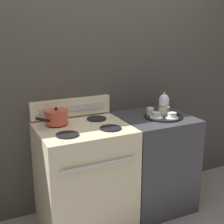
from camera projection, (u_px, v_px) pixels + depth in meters
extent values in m
plane|color=gray|center=(117.00, 212.00, 2.94)|extent=(6.00, 6.00, 0.00)
cube|color=#423D38|center=(102.00, 91.00, 2.94)|extent=(6.00, 0.05, 2.20)
cube|color=beige|center=(84.00, 176.00, 2.69)|extent=(0.75, 0.64, 0.90)
cylinder|color=silver|center=(100.00, 165.00, 2.32)|extent=(0.60, 0.02, 0.02)
cylinder|color=black|center=(57.00, 124.00, 2.61)|extent=(0.17, 0.17, 0.01)
cylinder|color=black|center=(97.00, 119.00, 2.76)|extent=(0.17, 0.17, 0.01)
cylinder|color=black|center=(67.00, 135.00, 2.36)|extent=(0.17, 0.17, 0.01)
cylinder|color=black|center=(110.00, 128.00, 2.51)|extent=(0.17, 0.17, 0.01)
cube|color=beige|center=(71.00, 107.00, 2.80)|extent=(0.74, 0.05, 0.16)
cube|color=#B7B7BC|center=(72.00, 108.00, 2.78)|extent=(0.60, 0.01, 0.06)
cube|color=#38383D|center=(153.00, 161.00, 2.98)|extent=(0.63, 0.64, 0.90)
cylinder|color=#D14C38|center=(56.00, 117.00, 2.60)|extent=(0.19, 0.19, 0.11)
cylinder|color=#D14C38|center=(56.00, 111.00, 2.58)|extent=(0.20, 0.20, 0.01)
sphere|color=black|center=(56.00, 109.00, 2.58)|extent=(0.03, 0.03, 0.03)
cylinder|color=black|center=(43.00, 120.00, 2.45)|extent=(0.09, 0.12, 0.02)
cylinder|color=black|center=(163.00, 116.00, 2.83)|extent=(0.35, 0.35, 0.01)
cylinder|color=silver|center=(164.00, 106.00, 2.84)|extent=(0.09, 0.09, 0.15)
cylinder|color=gold|center=(164.00, 106.00, 2.84)|extent=(0.09, 0.09, 0.02)
sphere|color=silver|center=(164.00, 98.00, 2.82)|extent=(0.08, 0.08, 0.08)
sphere|color=gold|center=(164.00, 93.00, 2.80)|extent=(0.02, 0.02, 0.02)
cone|color=silver|center=(168.00, 107.00, 2.78)|extent=(0.03, 0.07, 0.05)
cylinder|color=silver|center=(172.00, 118.00, 2.75)|extent=(0.12, 0.12, 0.01)
cylinder|color=silver|center=(172.00, 115.00, 2.75)|extent=(0.08, 0.08, 0.04)
cylinder|color=gold|center=(172.00, 113.00, 2.74)|extent=(0.08, 0.08, 0.01)
cylinder|color=silver|center=(156.00, 117.00, 2.76)|extent=(0.12, 0.12, 0.01)
cylinder|color=silver|center=(156.00, 115.00, 2.76)|extent=(0.08, 0.08, 0.04)
cylinder|color=gold|center=(157.00, 113.00, 2.75)|extent=(0.08, 0.08, 0.01)
cylinder|color=silver|center=(150.00, 111.00, 2.85)|extent=(0.06, 0.06, 0.07)
cylinder|color=gold|center=(150.00, 111.00, 2.85)|extent=(0.07, 0.07, 0.01)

